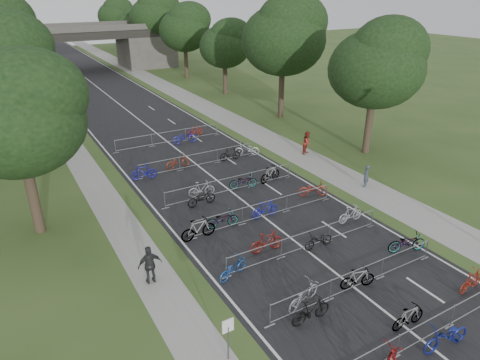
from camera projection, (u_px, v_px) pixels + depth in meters
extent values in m
plane|color=#334D21|center=(423.00, 342.00, 16.21)|extent=(200.00, 200.00, 0.00)
cube|color=black|center=(101.00, 90.00, 55.60)|extent=(11.00, 140.00, 0.01)
cube|color=gray|center=(159.00, 84.00, 59.26)|extent=(3.00, 140.00, 0.01)
cube|color=gray|center=(39.00, 97.00, 52.18)|extent=(2.00, 140.00, 0.01)
cube|color=silver|center=(101.00, 90.00, 55.60)|extent=(0.12, 140.00, 0.00)
cube|color=#44413D|center=(147.00, 50.00, 71.64)|extent=(8.00, 8.00, 5.00)
cube|color=black|center=(72.00, 35.00, 65.11)|extent=(30.00, 8.00, 1.20)
cube|color=#44413D|center=(76.00, 30.00, 61.70)|extent=(30.00, 0.40, 0.90)
cube|color=#44413D|center=(66.00, 26.00, 67.69)|extent=(30.00, 0.40, 0.90)
cylinder|color=#4C4C51|center=(228.00, 343.00, 15.15)|extent=(0.06, 0.06, 1.50)
cube|color=white|center=(228.00, 326.00, 14.82)|extent=(0.45, 0.04, 0.55)
cylinder|color=#33261C|center=(33.00, 197.00, 22.69)|extent=(0.56, 0.56, 4.20)
ellipsoid|color=black|center=(16.00, 122.00, 20.99)|extent=(6.72, 6.72, 5.51)
sphere|color=black|center=(25.00, 95.00, 20.32)|extent=(5.38, 5.38, 5.38)
sphere|color=black|center=(8.00, 137.00, 21.51)|extent=(4.37, 4.37, 4.37)
cylinder|color=#33261C|center=(369.00, 126.00, 33.82)|extent=(0.56, 0.56, 4.48)
ellipsoid|color=black|center=(376.00, 69.00, 32.01)|extent=(7.17, 7.17, 5.88)
sphere|color=black|center=(389.00, 50.00, 31.30)|extent=(5.73, 5.73, 5.73)
sphere|color=black|center=(365.00, 81.00, 32.55)|extent=(4.66, 4.66, 4.66)
cylinder|color=#33261C|center=(13.00, 132.00, 32.04)|extent=(0.56, 0.56, 4.72)
sphere|color=black|center=(4.00, 47.00, 29.39)|extent=(6.05, 6.05, 6.05)
cylinder|color=#33261C|center=(281.00, 92.00, 43.15)|extent=(0.56, 0.56, 5.11)
ellipsoid|color=black|center=(283.00, 40.00, 41.08)|extent=(8.18, 8.18, 6.70)
sphere|color=black|center=(292.00, 22.00, 40.29)|extent=(6.54, 6.54, 6.54)
sphere|color=black|center=(276.00, 51.00, 41.67)|extent=(5.31, 5.31, 5.31)
cylinder|color=#33261C|center=(2.00, 96.00, 41.39)|extent=(0.56, 0.56, 5.25)
cylinder|color=#33261C|center=(225.00, 78.00, 52.87)|extent=(0.56, 0.56, 3.85)
ellipsoid|color=black|center=(225.00, 47.00, 51.31)|extent=(6.16, 6.16, 5.05)
sphere|color=black|center=(231.00, 36.00, 50.68)|extent=(4.93, 4.93, 4.93)
sphere|color=black|center=(219.00, 53.00, 51.79)|extent=(4.00, 4.00, 4.00)
cylinder|color=#33261C|center=(186.00, 62.00, 62.19)|extent=(0.56, 0.56, 4.48)
ellipsoid|color=black|center=(184.00, 30.00, 60.38)|extent=(7.17, 7.17, 5.88)
sphere|color=black|center=(189.00, 20.00, 59.67)|extent=(5.73, 5.73, 5.73)
sphere|color=black|center=(180.00, 37.00, 60.91)|extent=(4.66, 4.66, 4.66)
cylinder|color=#33261C|center=(157.00, 50.00, 71.52)|extent=(0.56, 0.56, 5.11)
ellipsoid|color=black|center=(155.00, 18.00, 69.45)|extent=(8.18, 8.18, 6.70)
sphere|color=black|center=(159.00, 8.00, 68.65)|extent=(6.54, 6.54, 6.54)
sphere|color=black|center=(151.00, 25.00, 70.04)|extent=(5.31, 5.31, 5.31)
cylinder|color=#33261C|center=(136.00, 46.00, 81.23)|extent=(0.56, 0.56, 3.85)
ellipsoid|color=black|center=(133.00, 25.00, 79.67)|extent=(6.16, 6.16, 5.05)
sphere|color=black|center=(137.00, 18.00, 79.05)|extent=(4.93, 4.93, 4.93)
sphere|color=black|center=(130.00, 30.00, 80.16)|extent=(4.00, 4.00, 4.00)
cylinder|color=#33261C|center=(118.00, 38.00, 90.56)|extent=(0.56, 0.56, 4.48)
ellipsoid|color=black|center=(115.00, 16.00, 88.75)|extent=(7.17, 7.17, 5.88)
sphere|color=black|center=(118.00, 9.00, 88.03)|extent=(5.73, 5.73, 5.73)
sphere|color=black|center=(113.00, 21.00, 89.28)|extent=(4.66, 4.66, 4.66)
cylinder|color=#929599|center=(428.00, 320.00, 15.77)|extent=(9.20, 0.04, 0.04)
cylinder|color=#929599|center=(424.00, 338.00, 16.13)|extent=(9.20, 0.04, 0.04)
cylinder|color=#929599|center=(397.00, 346.00, 15.28)|extent=(0.05, 0.05, 1.10)
cube|color=#929599|center=(395.00, 357.00, 15.50)|extent=(0.50, 0.08, 0.03)
cylinder|color=#929599|center=(452.00, 316.00, 16.68)|extent=(0.05, 0.05, 1.10)
cube|color=#929599|center=(449.00, 327.00, 16.90)|extent=(0.50, 0.08, 0.03)
cylinder|color=#929599|center=(358.00, 269.00, 18.61)|extent=(9.20, 0.04, 0.04)
cylinder|color=#929599|center=(356.00, 286.00, 18.97)|extent=(9.20, 0.04, 0.04)
cylinder|color=#929599|center=(270.00, 315.00, 16.71)|extent=(0.05, 0.05, 1.10)
cube|color=#929599|center=(270.00, 326.00, 16.94)|extent=(0.50, 0.08, 0.03)
cylinder|color=#929599|center=(330.00, 290.00, 18.12)|extent=(0.05, 0.05, 1.10)
cube|color=#929599|center=(329.00, 300.00, 18.34)|extent=(0.50, 0.08, 0.03)
cylinder|color=#929599|center=(382.00, 268.00, 19.52)|extent=(0.05, 0.05, 1.10)
cube|color=#929599|center=(380.00, 278.00, 19.74)|extent=(0.50, 0.08, 0.03)
cylinder|color=#929599|center=(426.00, 249.00, 20.92)|extent=(0.05, 0.05, 1.10)
cube|color=#929599|center=(425.00, 258.00, 21.14)|extent=(0.50, 0.08, 0.03)
cylinder|color=#929599|center=(307.00, 232.00, 21.45)|extent=(9.20, 0.04, 0.04)
cylinder|color=#929599|center=(306.00, 247.00, 21.80)|extent=(9.20, 0.04, 0.04)
cylinder|color=#929599|center=(226.00, 268.00, 19.55)|extent=(0.05, 0.05, 1.10)
cube|color=#929599|center=(227.00, 277.00, 19.77)|extent=(0.50, 0.08, 0.03)
cylinder|color=#929599|center=(281.00, 249.00, 20.95)|extent=(0.05, 0.05, 1.10)
cube|color=#929599|center=(281.00, 258.00, 21.17)|extent=(0.50, 0.08, 0.03)
cylinder|color=#929599|center=(329.00, 232.00, 22.35)|extent=(0.05, 0.05, 1.10)
cube|color=#929599|center=(329.00, 241.00, 22.57)|extent=(0.50, 0.08, 0.03)
cylinder|color=#929599|center=(372.00, 218.00, 23.75)|extent=(0.05, 0.05, 1.10)
cube|color=#929599|center=(371.00, 226.00, 23.97)|extent=(0.50, 0.08, 0.03)
cylinder|color=#929599|center=(265.00, 202.00, 24.44)|extent=(9.20, 0.04, 0.04)
cylinder|color=#929599|center=(265.00, 215.00, 24.80)|extent=(9.20, 0.04, 0.04)
cylinder|color=#929599|center=(192.00, 230.00, 22.55)|extent=(0.05, 0.05, 1.10)
cube|color=#929599|center=(193.00, 239.00, 22.77)|extent=(0.50, 0.08, 0.03)
cylinder|color=#929599|center=(242.00, 216.00, 23.95)|extent=(0.05, 0.05, 1.10)
cube|color=#929599|center=(242.00, 224.00, 24.17)|extent=(0.50, 0.08, 0.03)
cylinder|color=#929599|center=(287.00, 203.00, 25.35)|extent=(0.05, 0.05, 1.10)
cube|color=#929599|center=(286.00, 211.00, 25.57)|extent=(0.50, 0.08, 0.03)
cylinder|color=#929599|center=(327.00, 192.00, 26.75)|extent=(0.05, 0.05, 1.10)
cube|color=#929599|center=(326.00, 200.00, 26.97)|extent=(0.50, 0.08, 0.03)
cylinder|color=#929599|center=(231.00, 177.00, 27.59)|extent=(9.20, 0.04, 0.04)
cylinder|color=#929599|center=(232.00, 189.00, 27.95)|extent=(9.20, 0.04, 0.04)
cylinder|color=#929599|center=(165.00, 200.00, 25.70)|extent=(0.05, 0.05, 1.10)
cube|color=#929599|center=(165.00, 208.00, 25.92)|extent=(0.50, 0.08, 0.03)
cylinder|color=#929599|center=(210.00, 189.00, 27.10)|extent=(0.05, 0.05, 1.10)
cube|color=#929599|center=(211.00, 197.00, 27.32)|extent=(0.50, 0.08, 0.03)
cylinder|color=#929599|center=(252.00, 179.00, 28.50)|extent=(0.05, 0.05, 1.10)
cube|color=#929599|center=(251.00, 187.00, 28.72)|extent=(0.50, 0.08, 0.03)
cylinder|color=#929599|center=(289.00, 170.00, 29.90)|extent=(0.05, 0.05, 1.10)
cube|color=#929599|center=(289.00, 177.00, 30.12)|extent=(0.50, 0.08, 0.03)
cylinder|color=#929599|center=(199.00, 153.00, 31.53)|extent=(9.20, 0.04, 0.04)
cylinder|color=#929599|center=(199.00, 164.00, 31.89)|extent=(9.20, 0.04, 0.04)
cylinder|color=#929599|center=(139.00, 172.00, 29.64)|extent=(0.05, 0.05, 1.10)
cube|color=#929599|center=(139.00, 179.00, 29.86)|extent=(0.50, 0.08, 0.03)
cylinder|color=#929599|center=(180.00, 164.00, 31.04)|extent=(0.05, 0.05, 1.10)
cube|color=#929599|center=(180.00, 170.00, 31.26)|extent=(0.50, 0.08, 0.03)
cylinder|color=#929599|center=(217.00, 156.00, 32.44)|extent=(0.05, 0.05, 1.10)
cube|color=#929599|center=(217.00, 163.00, 32.66)|extent=(0.50, 0.08, 0.03)
cylinder|color=#929599|center=(252.00, 149.00, 33.84)|extent=(0.05, 0.05, 1.10)
cube|color=#929599|center=(252.00, 155.00, 34.06)|extent=(0.50, 0.08, 0.03)
cylinder|color=#929599|center=(169.00, 132.00, 36.26)|extent=(9.20, 0.04, 0.04)
cylinder|color=#929599|center=(169.00, 141.00, 36.62)|extent=(9.20, 0.04, 0.04)
cylinder|color=#929599|center=(115.00, 146.00, 34.37)|extent=(0.05, 0.05, 1.10)
cube|color=#929599|center=(116.00, 153.00, 34.59)|extent=(0.50, 0.08, 0.03)
cylinder|color=#929599|center=(152.00, 140.00, 35.77)|extent=(0.05, 0.05, 1.10)
cube|color=#929599|center=(152.00, 146.00, 35.99)|extent=(0.50, 0.08, 0.03)
cylinder|color=#929599|center=(186.00, 134.00, 37.17)|extent=(0.05, 0.05, 1.10)
cube|color=#929599|center=(186.00, 140.00, 37.39)|extent=(0.50, 0.08, 0.03)
cylinder|color=#929599|center=(217.00, 129.00, 38.57)|extent=(0.05, 0.05, 1.10)
cube|color=#929599|center=(217.00, 135.00, 38.79)|extent=(0.50, 0.08, 0.03)
imported|color=#929599|center=(408.00, 317.00, 16.71)|extent=(1.68, 0.55, 1.00)
imported|color=navy|center=(447.00, 337.00, 15.68)|extent=(2.19, 0.95, 1.12)
imported|color=maroon|center=(471.00, 281.00, 18.76)|extent=(1.69, 0.58, 1.00)
imported|color=black|center=(311.00, 311.00, 16.95)|extent=(1.86, 0.57, 1.11)
imported|color=#929299|center=(303.00, 295.00, 17.86)|extent=(2.11, 1.24, 1.05)
imported|color=#929599|center=(358.00, 278.00, 18.90)|extent=(1.76, 0.88, 1.02)
imported|color=#929599|center=(407.00, 242.00, 21.52)|extent=(2.13, 1.32, 1.06)
imported|color=#1C4B9D|center=(233.00, 268.00, 19.66)|extent=(1.86, 1.13, 0.92)
imported|color=maroon|center=(267.00, 242.00, 21.52)|extent=(1.88, 0.67, 1.11)
imported|color=black|center=(319.00, 240.00, 21.84)|extent=(1.74, 0.62, 0.91)
imported|color=#A4A4AB|center=(351.00, 214.00, 24.25)|extent=(1.68, 0.51, 1.01)
imported|color=#929599|center=(198.00, 229.00, 22.56)|extent=(2.01, 0.59, 1.20)
imported|color=#929599|center=(222.00, 219.00, 23.75)|extent=(1.94, 0.98, 0.97)
imported|color=#1B2099|center=(265.00, 209.00, 24.73)|extent=(1.78, 0.55, 1.06)
imported|color=maroon|center=(313.00, 189.00, 27.31)|extent=(1.96, 1.37, 0.98)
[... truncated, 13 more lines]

